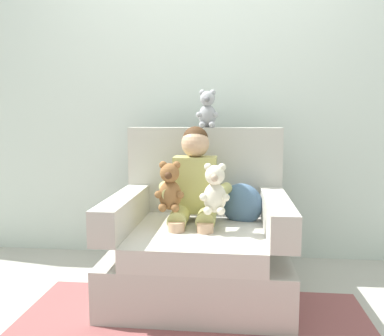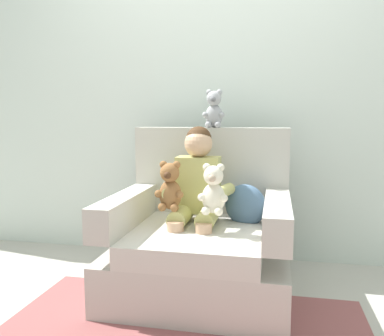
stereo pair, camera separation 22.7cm
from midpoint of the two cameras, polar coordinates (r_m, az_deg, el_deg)
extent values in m
plane|color=#ADA89E|center=(2.52, 3.85, -17.19)|extent=(8.00, 8.00, 0.00)
cube|color=silver|center=(3.04, 6.01, 12.05)|extent=(6.00, 0.10, 2.60)
cube|color=#BCB7AD|center=(2.47, 3.88, -14.16)|extent=(1.01, 0.93, 0.29)
cube|color=beige|center=(2.33, 3.68, -10.14)|extent=(0.73, 0.79, 0.12)
cube|color=#BCB7AD|center=(2.71, 5.12, -0.29)|extent=(1.01, 0.14, 0.57)
cube|color=#BCB7AD|center=(2.39, -6.76, -5.97)|extent=(0.14, 0.79, 0.18)
cube|color=#BCB7AD|center=(2.28, 14.74, -6.83)|extent=(0.14, 0.79, 0.18)
cube|color=tan|center=(2.48, 3.53, -2.34)|extent=(0.26, 0.16, 0.34)
sphere|color=tan|center=(2.45, 3.58, 3.45)|extent=(0.17, 0.17, 0.17)
sphere|color=#472D19|center=(2.46, 3.61, 4.06)|extent=(0.16, 0.16, 0.16)
cylinder|color=tan|center=(2.40, 1.15, -6.79)|extent=(0.11, 0.26, 0.11)
cylinder|color=tan|center=(2.32, 0.54, -11.15)|extent=(0.09, 0.09, 0.30)
cylinder|color=tan|center=(2.38, 4.97, -6.96)|extent=(0.11, 0.26, 0.11)
cylinder|color=tan|center=(2.30, 4.54, -11.37)|extent=(0.09, 0.09, 0.30)
cylinder|color=tan|center=(2.39, -0.69, -3.15)|extent=(0.13, 0.27, 0.07)
cylinder|color=tan|center=(2.35, 6.98, -3.42)|extent=(0.13, 0.27, 0.07)
ellipsoid|color=brown|center=(2.31, -0.24, -3.80)|extent=(0.13, 0.11, 0.17)
sphere|color=brown|center=(2.28, -0.30, -0.67)|extent=(0.11, 0.11, 0.11)
sphere|color=#4C2D19|center=(2.23, -0.57, -1.05)|extent=(0.04, 0.04, 0.04)
sphere|color=brown|center=(2.28, -1.22, 0.47)|extent=(0.04, 0.04, 0.04)
sphere|color=brown|center=(2.29, -1.93, -3.68)|extent=(0.04, 0.04, 0.04)
sphere|color=brown|center=(2.28, -1.38, -5.55)|extent=(0.05, 0.05, 0.05)
sphere|color=brown|center=(2.27, 0.67, 0.42)|extent=(0.04, 0.04, 0.04)
sphere|color=brown|center=(2.26, 1.11, -3.80)|extent=(0.04, 0.04, 0.04)
sphere|color=brown|center=(2.27, 0.38, -5.63)|extent=(0.05, 0.05, 0.05)
ellipsoid|color=silver|center=(2.23, 5.99, -4.27)|extent=(0.13, 0.11, 0.17)
sphere|color=silver|center=(2.20, 6.00, -1.07)|extent=(0.11, 0.11, 0.11)
sphere|color=tan|center=(2.15, 5.87, -1.47)|extent=(0.04, 0.04, 0.04)
sphere|color=silver|center=(2.20, 5.05, 0.09)|extent=(0.04, 0.04, 0.04)
sphere|color=silver|center=(2.20, 4.33, -4.16)|extent=(0.04, 0.04, 0.04)
sphere|color=silver|center=(2.20, 4.92, -6.07)|extent=(0.05, 0.05, 0.05)
sphere|color=silver|center=(2.19, 7.01, 0.04)|extent=(0.04, 0.04, 0.04)
sphere|color=silver|center=(2.19, 7.49, -4.27)|extent=(0.04, 0.04, 0.04)
sphere|color=silver|center=(2.19, 6.76, -6.13)|extent=(0.05, 0.05, 0.05)
ellipsoid|color=#9E9EA3|center=(2.69, 5.57, 7.28)|extent=(0.11, 0.10, 0.15)
sphere|color=#9E9EA3|center=(2.68, 5.58, 9.72)|extent=(0.10, 0.10, 0.10)
sphere|color=slate|center=(2.64, 5.47, 9.61)|extent=(0.04, 0.04, 0.04)
sphere|color=#9E9EA3|center=(2.69, 4.87, 10.55)|extent=(0.04, 0.04, 0.04)
sphere|color=#9E9EA3|center=(2.66, 4.33, 7.46)|extent=(0.04, 0.04, 0.04)
sphere|color=#9E9EA3|center=(2.65, 4.77, 6.09)|extent=(0.04, 0.04, 0.04)
sphere|color=#9E9EA3|center=(2.68, 6.34, 10.54)|extent=(0.04, 0.04, 0.04)
sphere|color=#9E9EA3|center=(2.65, 6.69, 7.43)|extent=(0.04, 0.04, 0.04)
sphere|color=#9E9EA3|center=(2.64, 6.14, 6.07)|extent=(0.04, 0.04, 0.04)
ellipsoid|color=slate|center=(2.51, 10.11, -5.23)|extent=(0.28, 0.18, 0.26)
camera|label=1|loc=(0.11, -87.14, 0.36)|focal=37.92mm
camera|label=2|loc=(0.11, 92.86, -0.36)|focal=37.92mm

